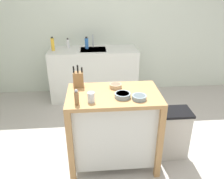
{
  "coord_description": "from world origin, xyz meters",
  "views": [
    {
      "loc": [
        -0.34,
        -2.06,
        1.98
      ],
      "look_at": [
        -0.14,
        0.28,
        0.87
      ],
      "focal_mm": 36.66,
      "sensor_mm": 36.0,
      "label": 1
    }
  ],
  "objects_px": {
    "kitchen_island": "(113,126)",
    "bottle_dish_soap": "(87,43)",
    "knife_block": "(78,79)",
    "sink_faucet": "(93,41)",
    "drinking_cup": "(91,97)",
    "bottle_hand_soap": "(68,43)",
    "trash_bin": "(173,133)",
    "bowl_stoneware_deep": "(139,97)",
    "bowl_ceramic_small": "(116,86)",
    "pepper_grinder": "(77,97)",
    "bottle_spray_cleaner": "(53,44)",
    "bowl_ceramic_wide": "(123,95)"
  },
  "relations": [
    {
      "from": "pepper_grinder",
      "to": "bottle_hand_soap",
      "type": "bearing_deg",
      "value": 97.32
    },
    {
      "from": "kitchen_island",
      "to": "drinking_cup",
      "type": "distance_m",
      "value": 0.54
    },
    {
      "from": "bowl_stoneware_deep",
      "to": "drinking_cup",
      "type": "bearing_deg",
      "value": -178.22
    },
    {
      "from": "bowl_ceramic_small",
      "to": "drinking_cup",
      "type": "relative_size",
      "value": 1.31
    },
    {
      "from": "kitchen_island",
      "to": "bowl_stoneware_deep",
      "type": "xyz_separation_m",
      "value": [
        0.24,
        -0.16,
        0.43
      ]
    },
    {
      "from": "kitchen_island",
      "to": "bottle_spray_cleaner",
      "type": "height_order",
      "value": "bottle_spray_cleaner"
    },
    {
      "from": "knife_block",
      "to": "pepper_grinder",
      "type": "height_order",
      "value": "knife_block"
    },
    {
      "from": "bowl_ceramic_small",
      "to": "bottle_hand_soap",
      "type": "bearing_deg",
      "value": 111.0
    },
    {
      "from": "trash_bin",
      "to": "sink_faucet",
      "type": "distance_m",
      "value": 2.19
    },
    {
      "from": "kitchen_island",
      "to": "bowl_ceramic_wide",
      "type": "xyz_separation_m",
      "value": [
        0.08,
        -0.1,
        0.43
      ]
    },
    {
      "from": "kitchen_island",
      "to": "pepper_grinder",
      "type": "relative_size",
      "value": 6.14
    },
    {
      "from": "pepper_grinder",
      "to": "bottle_spray_cleaner",
      "type": "height_order",
      "value": "bottle_spray_cleaner"
    },
    {
      "from": "kitchen_island",
      "to": "bottle_dish_soap",
      "type": "height_order",
      "value": "bottle_dish_soap"
    },
    {
      "from": "kitchen_island",
      "to": "pepper_grinder",
      "type": "distance_m",
      "value": 0.64
    },
    {
      "from": "trash_bin",
      "to": "sink_faucet",
      "type": "relative_size",
      "value": 2.86
    },
    {
      "from": "knife_block",
      "to": "kitchen_island",
      "type": "bearing_deg",
      "value": -28.65
    },
    {
      "from": "bowl_ceramic_small",
      "to": "pepper_grinder",
      "type": "xyz_separation_m",
      "value": [
        -0.4,
        -0.35,
        0.05
      ]
    },
    {
      "from": "knife_block",
      "to": "bottle_dish_soap",
      "type": "distance_m",
      "value": 1.62
    },
    {
      "from": "knife_block",
      "to": "sink_faucet",
      "type": "xyz_separation_m",
      "value": [
        0.17,
        1.71,
        0.02
      ]
    },
    {
      "from": "kitchen_island",
      "to": "bowl_ceramic_small",
      "type": "height_order",
      "value": "bowl_ceramic_small"
    },
    {
      "from": "knife_block",
      "to": "trash_bin",
      "type": "bearing_deg",
      "value": -7.03
    },
    {
      "from": "knife_block",
      "to": "sink_faucet",
      "type": "relative_size",
      "value": 1.15
    },
    {
      "from": "pepper_grinder",
      "to": "bottle_dish_soap",
      "type": "height_order",
      "value": "bottle_dish_soap"
    },
    {
      "from": "bottle_spray_cleaner",
      "to": "knife_block",
      "type": "bearing_deg",
      "value": -71.78
    },
    {
      "from": "pepper_grinder",
      "to": "trash_bin",
      "type": "distance_m",
      "value": 1.32
    },
    {
      "from": "kitchen_island",
      "to": "sink_faucet",
      "type": "height_order",
      "value": "sink_faucet"
    },
    {
      "from": "bottle_hand_soap",
      "to": "knife_block",
      "type": "bearing_deg",
      "value": -81.03
    },
    {
      "from": "kitchen_island",
      "to": "bottle_spray_cleaner",
      "type": "xyz_separation_m",
      "value": [
        -0.88,
        1.74,
        0.51
      ]
    },
    {
      "from": "trash_bin",
      "to": "bottle_dish_soap",
      "type": "xyz_separation_m",
      "value": [
        -1.04,
        1.75,
        0.7
      ]
    },
    {
      "from": "drinking_cup",
      "to": "bottle_hand_soap",
      "type": "distance_m",
      "value": 2.1
    },
    {
      "from": "bowl_ceramic_small",
      "to": "bottle_dish_soap",
      "type": "relative_size",
      "value": 0.65
    },
    {
      "from": "pepper_grinder",
      "to": "drinking_cup",
      "type": "bearing_deg",
      "value": 16.56
    },
    {
      "from": "pepper_grinder",
      "to": "bottle_dish_soap",
      "type": "bearing_deg",
      "value": 88.29
    },
    {
      "from": "trash_bin",
      "to": "bottle_hand_soap",
      "type": "xyz_separation_m",
      "value": [
        -1.37,
        1.83,
        0.68
      ]
    },
    {
      "from": "drinking_cup",
      "to": "pepper_grinder",
      "type": "xyz_separation_m",
      "value": [
        -0.14,
        -0.04,
        0.02
      ]
    },
    {
      "from": "drinking_cup",
      "to": "bowl_ceramic_wide",
      "type": "bearing_deg",
      "value": 12.45
    },
    {
      "from": "drinking_cup",
      "to": "sink_faucet",
      "type": "height_order",
      "value": "sink_faucet"
    },
    {
      "from": "drinking_cup",
      "to": "pepper_grinder",
      "type": "height_order",
      "value": "pepper_grinder"
    },
    {
      "from": "bowl_ceramic_small",
      "to": "sink_faucet",
      "type": "bearing_deg",
      "value": 97.46
    },
    {
      "from": "bowl_ceramic_small",
      "to": "kitchen_island",
      "type": "bearing_deg",
      "value": -104.03
    },
    {
      "from": "kitchen_island",
      "to": "bowl_stoneware_deep",
      "type": "height_order",
      "value": "bowl_stoneware_deep"
    },
    {
      "from": "bottle_dish_soap",
      "to": "bottle_hand_soap",
      "type": "height_order",
      "value": "bottle_dish_soap"
    },
    {
      "from": "bowl_stoneware_deep",
      "to": "bottle_spray_cleaner",
      "type": "distance_m",
      "value": 2.21
    },
    {
      "from": "bottle_dish_soap",
      "to": "bottle_hand_soap",
      "type": "distance_m",
      "value": 0.34
    },
    {
      "from": "knife_block",
      "to": "bowl_ceramic_wide",
      "type": "height_order",
      "value": "knife_block"
    },
    {
      "from": "drinking_cup",
      "to": "bottle_spray_cleaner",
      "type": "bearing_deg",
      "value": 108.62
    },
    {
      "from": "knife_block",
      "to": "bottle_dish_soap",
      "type": "height_order",
      "value": "knife_block"
    },
    {
      "from": "pepper_grinder",
      "to": "bottle_hand_soap",
      "type": "relative_size",
      "value": 0.92
    },
    {
      "from": "bottle_hand_soap",
      "to": "bowl_stoneware_deep",
      "type": "bearing_deg",
      "value": -66.75
    },
    {
      "from": "kitchen_island",
      "to": "bowl_stoneware_deep",
      "type": "bearing_deg",
      "value": -32.97
    }
  ]
}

